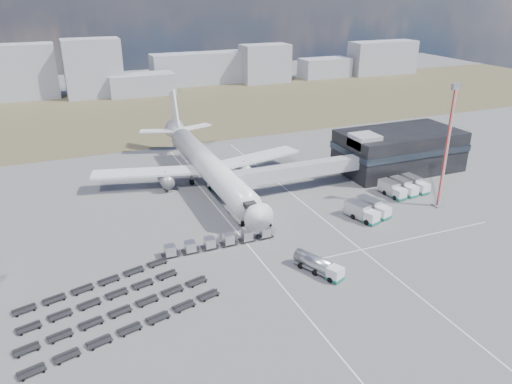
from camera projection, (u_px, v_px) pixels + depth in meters
name	position (u px, v px, depth m)	size (l,w,h in m)	color
ground	(261.00, 246.00, 89.72)	(420.00, 420.00, 0.00)	#565659
grass_strip	(144.00, 112.00, 183.45)	(420.00, 90.00, 0.01)	brown
lane_markings	(302.00, 230.00, 95.74)	(47.12, 110.00, 0.01)	silver
terminal	(398.00, 150.00, 125.06)	(30.40, 16.40, 11.00)	black
jet_bridge	(291.00, 172.00, 110.82)	(30.30, 3.80, 7.05)	#939399
airliner	(206.00, 164.00, 115.27)	(51.59, 64.53, 17.62)	silver
skyline	(102.00, 74.00, 209.92)	(310.35, 27.00, 23.49)	#90919D
fuel_tanker	(318.00, 265.00, 81.01)	(5.57, 9.07, 2.88)	silver
pushback_tug	(264.00, 221.00, 97.65)	(3.63, 2.04, 1.60)	silver
catering_truck	(219.00, 186.00, 113.05)	(4.28, 6.37, 2.71)	silver
service_trucks_near	(368.00, 210.00, 100.48)	(8.02, 8.84, 2.97)	silver
service_trucks_far	(404.00, 186.00, 112.17)	(10.00, 7.95, 2.85)	silver
uld_row	(219.00, 241.00, 89.14)	(20.85, 1.97, 1.89)	black
baggage_dollies	(110.00, 307.00, 72.32)	(30.76, 21.98, 0.77)	black
floodlight_mast	(447.00, 147.00, 101.06)	(2.48, 2.01, 25.99)	red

